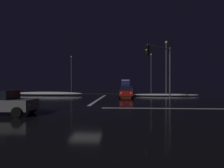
% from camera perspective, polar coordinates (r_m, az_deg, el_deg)
% --- Properties ---
extents(ground, '(120.00, 120.00, 0.10)m').
position_cam_1_polar(ground, '(15.84, -7.99, -7.38)').
color(ground, black).
extents(stop_line_north, '(0.35, 14.97, 0.01)m').
position_cam_1_polar(stop_line_north, '(24.38, -3.88, -4.56)').
color(stop_line_north, white).
rests_on(stop_line_north, ground).
extents(centre_line_ns, '(22.00, 0.15, 0.01)m').
position_cam_1_polar(centre_line_ns, '(35.89, -1.48, -3.00)').
color(centre_line_ns, yellow).
rests_on(centre_line_ns, ground).
extents(crosswalk_bar_east, '(14.97, 0.40, 0.01)m').
position_cam_1_polar(crosswalk_bar_east, '(16.52, 23.79, -6.90)').
color(crosswalk_bar_east, white).
rests_on(crosswalk_bar_east, ground).
extents(snow_bank_left_curb, '(11.66, 1.50, 0.60)m').
position_cam_1_polar(snow_bank_left_curb, '(33.20, -18.89, -2.77)').
color(snow_bank_left_curb, white).
rests_on(snow_bank_left_curb, ground).
extents(snow_bank_right_curb, '(10.84, 1.50, 0.37)m').
position_cam_1_polar(snow_bank_right_curb, '(30.73, 15.54, -3.23)').
color(snow_bank_right_curb, white).
rests_on(snow_bank_right_curb, ground).
extents(sedan_red, '(2.02, 4.33, 1.57)m').
position_cam_1_polar(sedan_red, '(26.75, 4.29, -2.41)').
color(sedan_red, maroon).
rests_on(sedan_red, ground).
extents(sedan_orange, '(2.02, 4.33, 1.57)m').
position_cam_1_polar(sedan_orange, '(33.51, 4.18, -1.87)').
color(sedan_orange, '#C66014').
rests_on(sedan_orange, ground).
extents(sedan_blue, '(2.02, 4.33, 1.57)m').
position_cam_1_polar(sedan_blue, '(38.87, 4.91, -1.57)').
color(sedan_blue, navy).
rests_on(sedan_blue, ground).
extents(sedan_black, '(2.02, 4.33, 1.57)m').
position_cam_1_polar(sedan_black, '(44.78, 4.60, -1.32)').
color(sedan_black, black).
rests_on(sedan_black, ground).
extents(sedan_white, '(2.02, 4.33, 1.57)m').
position_cam_1_polar(sedan_white, '(50.97, 4.41, -1.13)').
color(sedan_white, silver).
rests_on(sedan_white, ground).
extents(box_truck, '(2.68, 8.28, 3.08)m').
position_cam_1_polar(box_truck, '(58.14, 4.12, -0.06)').
color(box_truck, navy).
rests_on(box_truck, ground).
extents(sedan_gray_crossing, '(4.33, 2.02, 1.57)m').
position_cam_1_polar(sedan_gray_crossing, '(14.14, -30.75, -4.87)').
color(sedan_gray_crossing, slate).
rests_on(sedan_gray_crossing, ground).
extents(traffic_signal_ne, '(3.63, 3.63, 6.68)m').
position_cam_1_polar(traffic_signal_ne, '(23.71, 14.81, 6.49)').
color(traffic_signal_ne, '#4C4C51').
rests_on(traffic_signal_ne, ground).
extents(streetlamp_right_far, '(0.44, 0.44, 9.19)m').
position_cam_1_polar(streetlamp_right_far, '(46.29, 11.87, 4.28)').
color(streetlamp_right_far, '#424247').
rests_on(streetlamp_right_far, ground).
extents(streetlamp_left_far, '(0.44, 0.44, 8.81)m').
position_cam_1_polar(streetlamp_left_far, '(47.59, -12.28, 3.93)').
color(streetlamp_left_far, '#424247').
rests_on(streetlamp_left_far, ground).
extents(streetlamp_right_near, '(0.44, 0.44, 8.66)m').
position_cam_1_polar(streetlamp_right_near, '(30.58, 16.23, 5.82)').
color(streetlamp_right_near, '#424247').
rests_on(streetlamp_right_near, ground).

